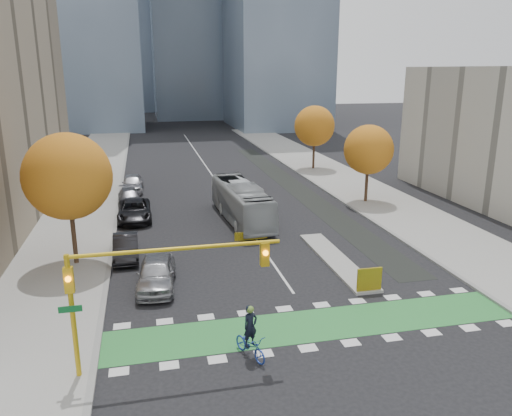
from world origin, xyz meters
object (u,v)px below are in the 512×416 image
parked_car_b (126,247)px  tree_east_far (314,126)px  parked_car_e (133,183)px  tree_east_near (369,150)px  parked_car_d (134,210)px  hazard_board (369,279)px  cyclist (250,340)px  traffic_signal_west (140,278)px  parked_car_c (130,197)px  bus (241,202)px  parked_car_a (156,273)px  tree_west (68,177)px

parked_car_b → tree_east_far: bearing=48.4°
parked_car_b → parked_car_e: 18.55m
tree_east_near → parked_car_e: tree_east_near is taller
parked_car_d → tree_east_far: bearing=38.1°
hazard_board → tree_east_far: bearing=75.9°
cyclist → parked_car_d: 22.12m
traffic_signal_west → parked_car_c: (-1.07, 26.57, -3.35)m
bus → parked_car_a: (-7.10, -11.57, -0.67)m
tree_east_far → parked_car_e: (-21.28, -6.94, -4.39)m
bus → parked_car_e: bearing=121.9°
tree_west → tree_east_far: size_ratio=1.08×
cyclist → parked_car_a: cyclist is taller
cyclist → parked_car_d: (-4.94, 21.56, 0.00)m
cyclist → parked_car_e: 31.98m
tree_west → parked_car_b: (3.00, 0.51, -4.88)m
parked_car_d → cyclist: bearing=-77.8°
hazard_board → parked_car_a: (-11.22, 3.31, 0.06)m
traffic_signal_west → tree_west: bearing=108.0°
bus → parked_car_a: bus is taller
tree_west → parked_car_b: bearing=9.6°
hazard_board → cyclist: bearing=-148.3°
tree_east_far → parked_car_d: 27.38m
parked_car_d → parked_car_b: bearing=-93.8°
parked_car_a → bus: bearing=64.2°
parked_car_a → parked_car_b: parked_car_a is taller
tree_east_far → traffic_signal_west: 43.61m
tree_east_far → parked_car_a: bearing=-122.9°
parked_car_d → parked_car_a: bearing=-85.1°
traffic_signal_west → bus: (7.81, 19.59, -2.51)m
tree_west → parked_car_c: 15.20m
traffic_signal_west → parked_car_d: 21.82m
tree_east_far → cyclist: bearing=-112.7°
tree_west → traffic_signal_west: tree_west is taller
traffic_signal_west → parked_car_c: bearing=92.3°
cyclist → parked_car_a: 8.79m
tree_west → parked_car_d: bearing=69.1°
tree_east_near → tree_east_far: tree_east_far is taller
traffic_signal_west → parked_car_d: traffic_signal_west is taller
tree_east_far → parked_car_e: tree_east_far is taller
parked_car_d → parked_car_e: size_ratio=1.14×
hazard_board → parked_car_d: 21.01m
cyclist → parked_car_c: 27.10m
traffic_signal_west → cyclist: (4.33, 0.01, -3.25)m
tree_east_near → bus: tree_east_near is taller
tree_west → traffic_signal_west: 13.25m
hazard_board → parked_car_b: bearing=147.4°
cyclist → parked_car_e: cyclist is taller
tree_east_far → parked_car_b: size_ratio=1.70×
hazard_board → traffic_signal_west: (-11.93, -4.71, 3.23)m
parked_car_a → parked_car_e: parked_car_a is taller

